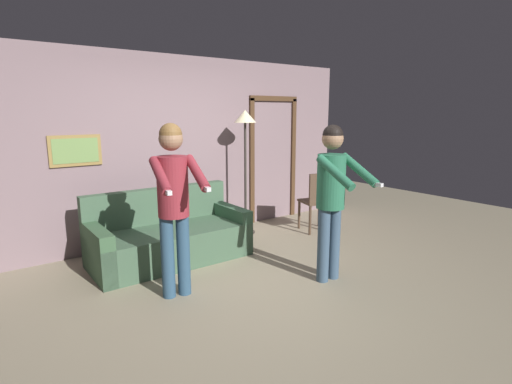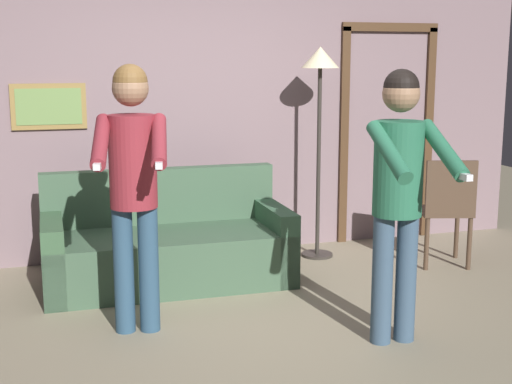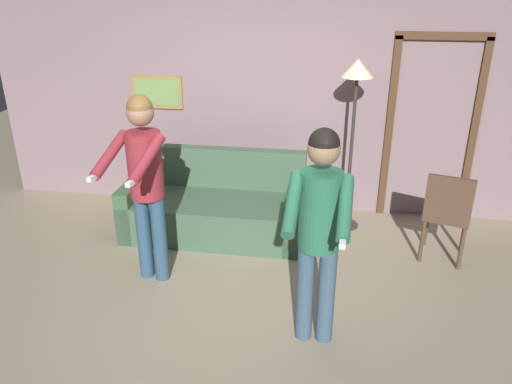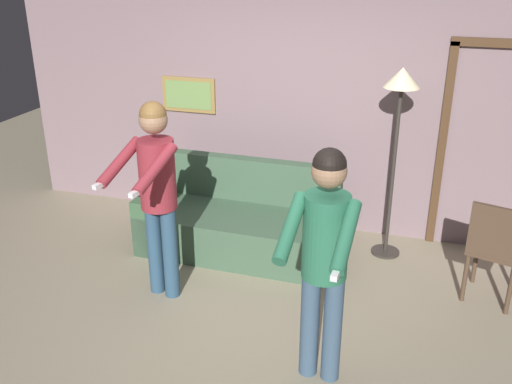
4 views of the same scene
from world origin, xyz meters
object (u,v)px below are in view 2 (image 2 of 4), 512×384
at_px(torchiere_lamp, 320,84).
at_px(person_standing_right, 399,182).
at_px(person_standing_left, 133,173).
at_px(dining_chair_distant, 447,206).
at_px(couch, 167,248).

bearing_deg(torchiere_lamp, person_standing_right, -97.95).
distance_m(torchiere_lamp, person_standing_left, 2.29).
relative_size(person_standing_right, dining_chair_distant, 1.82).
distance_m(person_standing_left, dining_chair_distant, 2.85).
xyz_separation_m(person_standing_left, person_standing_right, (1.51, -0.64, -0.02)).
xyz_separation_m(couch, dining_chair_distant, (2.34, -0.26, 0.25)).
xyz_separation_m(torchiere_lamp, dining_chair_distant, (0.92, -0.62, -1.01)).
height_order(person_standing_left, dining_chair_distant, person_standing_left).
bearing_deg(dining_chair_distant, person_standing_right, -131.32).
bearing_deg(torchiere_lamp, dining_chair_distant, -34.23).
xyz_separation_m(person_standing_left, dining_chair_distant, (2.71, 0.71, -0.52)).
relative_size(torchiere_lamp, dining_chair_distant, 1.99).
relative_size(torchiere_lamp, person_standing_left, 1.07).
height_order(couch, torchiere_lamp, torchiere_lamp).
height_order(person_standing_right, dining_chair_distant, person_standing_right).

